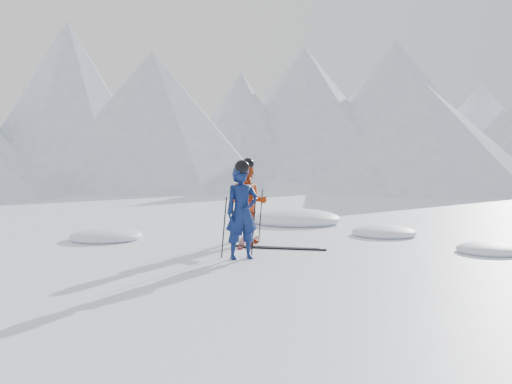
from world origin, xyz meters
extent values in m
plane|color=white|center=(0.00, 0.00, 0.00)|extent=(160.00, 160.00, 0.00)
cone|color=#B2BCD1|center=(-11.51, 40.48, 7.17)|extent=(23.96, 23.96, 14.35)
cone|color=#B2BCD1|center=(-5.08, 51.27, 5.96)|extent=(17.69, 17.69, 11.93)
cone|color=#B2BCD1|center=(4.51, 43.52, 5.42)|extent=(19.63, 19.63, 10.85)
cone|color=#B2BCD1|center=(11.74, 46.25, 7.07)|extent=(23.31, 23.31, 14.15)
cone|color=#B2BCD1|center=(21.49, 44.84, 7.44)|extent=(28.94, 28.94, 14.88)
cone|color=silver|center=(31.93, 45.34, 5.38)|extent=(24.45, 24.45, 10.76)
cone|color=#B2BCD1|center=(12.00, 20.00, 3.25)|extent=(14.00, 14.00, 6.50)
cone|color=#B2BCD1|center=(-4.00, 26.00, 4.50)|extent=(16.00, 16.00, 9.00)
imported|color=#0C1B4B|center=(-2.24, -0.90, 0.81)|extent=(0.66, 0.49, 1.63)
imported|color=#AC330D|center=(-1.84, 0.94, 0.84)|extent=(0.95, 0.81, 1.68)
cylinder|color=black|center=(-2.54, -0.75, 0.54)|extent=(0.11, 0.08, 1.08)
cylinder|color=black|center=(-1.99, -0.65, 0.54)|extent=(0.11, 0.07, 1.08)
cylinder|color=black|center=(-2.14, 1.19, 0.56)|extent=(0.11, 0.09, 1.12)
cylinder|color=black|center=(-1.54, 1.09, 0.56)|extent=(0.11, 0.08, 1.12)
cube|color=black|center=(-1.96, 0.94, 0.01)|extent=(0.43, 1.68, 0.03)
cube|color=black|center=(-1.72, 0.94, 0.01)|extent=(0.55, 1.66, 0.03)
cube|color=black|center=(-1.39, 0.16, 0.01)|extent=(1.58, 0.79, 0.03)
cube|color=black|center=(-1.29, 0.01, 0.01)|extent=(1.60, 0.74, 0.03)
ellipsoid|color=white|center=(-4.82, 2.02, 0.00)|extent=(1.57, 1.57, 0.34)
ellipsoid|color=white|center=(1.47, 1.56, 0.00)|extent=(1.49, 1.49, 0.33)
ellipsoid|color=white|center=(0.11, 4.47, 0.00)|extent=(2.50, 2.50, 0.55)
ellipsoid|color=white|center=(2.43, -1.07, 0.00)|extent=(1.20, 1.20, 0.26)
camera|label=1|loc=(-3.67, -10.23, 1.67)|focal=38.00mm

